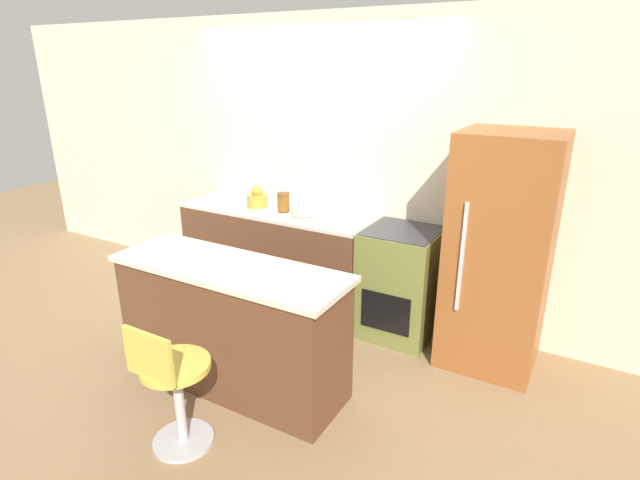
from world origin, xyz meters
The scene contains 10 objects.
ground_plane centered at (0.00, 0.00, 0.00)m, with size 14.00×14.00×0.00m, color #8E704C.
wall_back centered at (0.00, 0.63, 1.30)m, with size 8.00×0.06×2.60m.
back_counter centered at (-0.28, 0.31, 0.46)m, with size 1.85×0.58×0.92m.
kitchen_island centered at (0.20, -0.94, 0.46)m, with size 1.69×0.57×0.92m.
oven_range centered at (0.95, 0.31, 0.46)m, with size 0.59×0.60×0.92m.
refrigerator centered at (1.71, 0.28, 0.88)m, with size 0.69×0.67×1.76m.
stool_chair centered at (0.31, -1.61, 0.41)m, with size 0.41×0.41×0.85m.
kettle centered at (-0.48, 0.29, 1.00)m, with size 0.19×0.19×0.20m.
mixing_bowl centered at (0.03, 0.29, 0.97)m, with size 0.21×0.21×0.09m.
canister_jar centered at (-0.18, 0.29, 1.01)m, with size 0.11×0.11×0.17m.
Camera 1 is at (2.25, -3.30, 2.20)m, focal length 28.00 mm.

